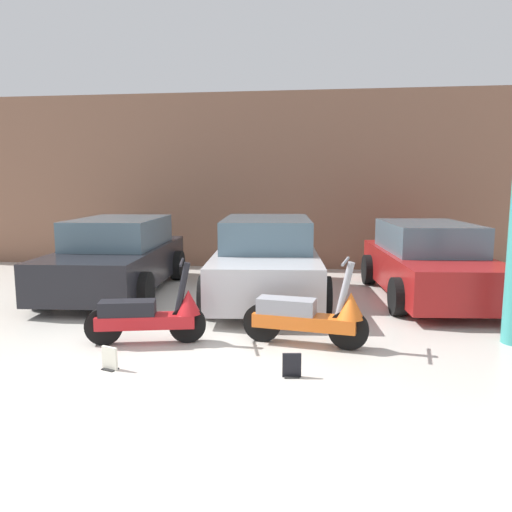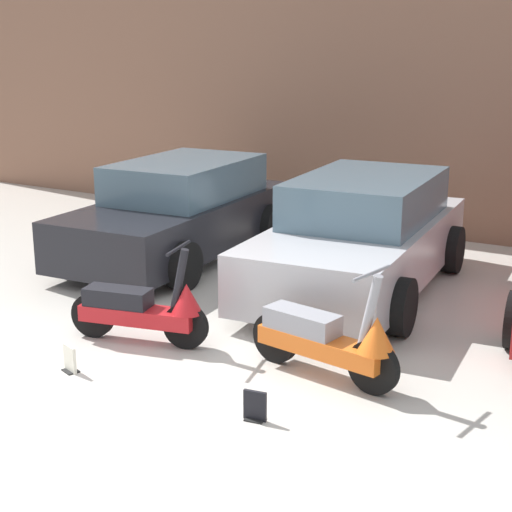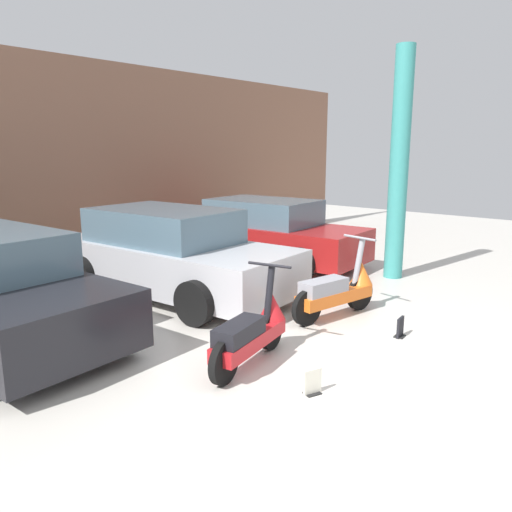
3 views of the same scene
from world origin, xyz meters
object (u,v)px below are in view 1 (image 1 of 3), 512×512
at_px(scooter_front_right, 310,315).
at_px(placard_near_left_scooter, 110,360).
at_px(car_rear_right, 429,262).
at_px(car_rear_left, 118,257).
at_px(scooter_front_left, 151,315).
at_px(car_rear_center, 266,260).
at_px(placard_near_right_scooter, 292,366).

height_order(scooter_front_right, placard_near_left_scooter, scooter_front_right).
bearing_deg(car_rear_right, placard_near_left_scooter, -51.18).
xyz_separation_m(scooter_front_right, car_rear_left, (-3.69, 2.78, 0.26)).
height_order(scooter_front_left, car_rear_center, car_rear_center).
height_order(placard_near_left_scooter, placard_near_right_scooter, same).
height_order(car_rear_center, placard_near_right_scooter, car_rear_center).
distance_m(car_rear_center, car_rear_right, 2.92).
relative_size(scooter_front_right, car_rear_center, 0.37).
bearing_deg(car_rear_right, scooter_front_left, -57.44).
height_order(scooter_front_right, car_rear_right, car_rear_right).
distance_m(car_rear_center, placard_near_left_scooter, 4.05).
xyz_separation_m(scooter_front_right, placard_near_left_scooter, (-2.18, -1.09, -0.28)).
bearing_deg(car_rear_left, car_rear_center, 84.19).
bearing_deg(car_rear_left, scooter_front_left, 25.73).
bearing_deg(car_rear_left, placard_near_right_scooter, 38.77).
height_order(car_rear_left, car_rear_center, car_rear_center).
distance_m(scooter_front_right, car_rear_center, 2.83).
xyz_separation_m(scooter_front_left, placard_near_right_scooter, (1.85, -0.89, -0.27)).
distance_m(scooter_front_left, car_rear_right, 5.17).
xyz_separation_m(scooter_front_left, car_rear_left, (-1.67, 2.94, 0.28)).
bearing_deg(scooter_front_right, placard_near_left_scooter, -143.83).
bearing_deg(scooter_front_right, car_rear_center, 116.90).
xyz_separation_m(car_rear_left, placard_near_right_scooter, (3.52, -3.83, -0.55)).
relative_size(scooter_front_left, car_rear_right, 0.37).
bearing_deg(placard_near_right_scooter, car_rear_left, 132.57).
bearing_deg(car_rear_left, placard_near_left_scooter, 17.46).
relative_size(scooter_front_left, placard_near_right_scooter, 5.83).
bearing_deg(car_rear_left, scooter_front_right, 49.16).
bearing_deg(placard_near_right_scooter, placard_near_left_scooter, -178.72).
xyz_separation_m(car_rear_right, placard_near_right_scooter, (-2.23, -4.06, -0.52)).
distance_m(car_rear_left, car_rear_center, 2.85).
height_order(scooter_front_right, car_rear_center, car_rear_center).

